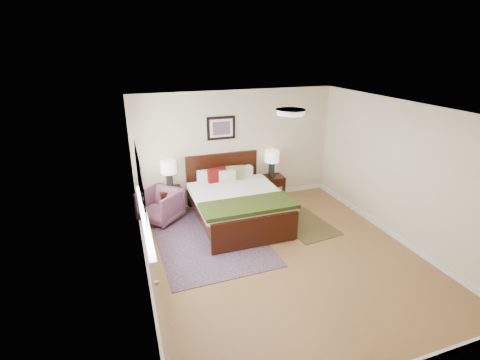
{
  "coord_description": "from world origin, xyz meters",
  "views": [
    {
      "loc": [
        -2.36,
        -4.55,
        3.37
      ],
      "look_at": [
        -0.41,
        1.08,
        1.05
      ],
      "focal_mm": 26.0,
      "sensor_mm": 36.0,
      "label": 1
    }
  ],
  "objects": [
    {
      "name": "back_wall",
      "position": [
        0.0,
        2.5,
        1.25
      ],
      "size": [
        4.5,
        0.04,
        2.5
      ],
      "primitive_type": "cube",
      "color": "beige",
      "rests_on": "ground"
    },
    {
      "name": "front_wall",
      "position": [
        0.0,
        -2.5,
        1.25
      ],
      "size": [
        4.5,
        0.04,
        2.5
      ],
      "primitive_type": "cube",
      "color": "beige",
      "rests_on": "ground"
    },
    {
      "name": "nightstand_left",
      "position": [
        -1.54,
        2.25,
        0.44
      ],
      "size": [
        0.47,
        0.42,
        0.56
      ],
      "color": "black",
      "rests_on": "ground"
    },
    {
      "name": "floor",
      "position": [
        0.0,
        0.0,
        0.0
      ],
      "size": [
        5.0,
        5.0,
        0.0
      ],
      "primitive_type": "plane",
      "color": "#8F5F37",
      "rests_on": "ground"
    },
    {
      "name": "wall_art",
      "position": [
        -0.35,
        2.47,
        1.72
      ],
      "size": [
        0.62,
        0.05,
        0.5
      ],
      "color": "black",
      "rests_on": "back_wall"
    },
    {
      "name": "right_wall",
      "position": [
        2.25,
        0.0,
        1.25
      ],
      "size": [
        0.04,
        5.0,
        2.5
      ],
      "primitive_type": "cube",
      "color": "beige",
      "rests_on": "ground"
    },
    {
      "name": "lamp_right",
      "position": [
        0.77,
        2.27,
        0.98
      ],
      "size": [
        0.32,
        0.32,
        0.61
      ],
      "color": "black",
      "rests_on": "nightstand_right"
    },
    {
      "name": "ceil_fixture",
      "position": [
        0.0,
        0.0,
        2.47
      ],
      "size": [
        0.44,
        0.44,
        0.08
      ],
      "color": "white",
      "rests_on": "ceiling"
    },
    {
      "name": "rug_persian",
      "position": [
        -1.04,
        1.0,
        0.01
      ],
      "size": [
        1.95,
        2.71,
        0.01
      ],
      "primitive_type": "cube",
      "rotation": [
        0.0,
        0.0,
        0.02
      ],
      "color": "#100C40",
      "rests_on": "ground"
    },
    {
      "name": "bed",
      "position": [
        -0.35,
        1.46,
        0.53
      ],
      "size": [
        1.75,
        2.12,
        1.14
      ],
      "color": "black",
      "rests_on": "ground"
    },
    {
      "name": "rug_navy",
      "position": [
        0.9,
        0.87,
        0.01
      ],
      "size": [
        1.03,
        1.41,
        0.01
      ],
      "primitive_type": "cube",
      "rotation": [
        0.0,
        0.0,
        0.11
      ],
      "color": "black",
      "rests_on": "ground"
    },
    {
      "name": "ceiling",
      "position": [
        0.0,
        0.0,
        2.5
      ],
      "size": [
        4.5,
        5.0,
        0.02
      ],
      "primitive_type": "cube",
      "color": "white",
      "rests_on": "back_wall"
    },
    {
      "name": "window",
      "position": [
        -2.2,
        0.7,
        1.38
      ],
      "size": [
        0.11,
        2.72,
        1.32
      ],
      "color": "silver",
      "rests_on": "left_wall"
    },
    {
      "name": "armchair",
      "position": [
        -1.8,
        1.99,
        0.33
      ],
      "size": [
        1.02,
        1.02,
        0.67
      ],
      "primitive_type": "imported",
      "rotation": [
        0.0,
        0.0,
        -0.85
      ],
      "color": "brown",
      "rests_on": "ground"
    },
    {
      "name": "left_wall",
      "position": [
        -2.25,
        0.0,
        1.25
      ],
      "size": [
        0.04,
        5.0,
        2.5
      ],
      "primitive_type": "cube",
      "color": "beige",
      "rests_on": "ground"
    },
    {
      "name": "lamp_left",
      "position": [
        -1.54,
        2.27,
        0.98
      ],
      "size": [
        0.32,
        0.32,
        0.61
      ],
      "color": "black",
      "rests_on": "nightstand_left"
    },
    {
      "name": "door",
      "position": [
        -2.23,
        -1.75,
        1.07
      ],
      "size": [
        0.06,
        1.0,
        2.18
      ],
      "color": "silver",
      "rests_on": "ground"
    },
    {
      "name": "nightstand_right",
      "position": [
        0.77,
        2.26,
        0.34
      ],
      "size": [
        0.56,
        0.42,
        0.55
      ],
      "color": "black",
      "rests_on": "ground"
    }
  ]
}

